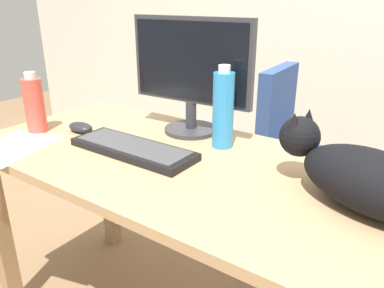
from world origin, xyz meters
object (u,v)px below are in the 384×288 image
(keyboard, at_px, (133,149))
(monitor, at_px, (191,72))
(computer_mouse, at_px, (81,127))
(office_chair, at_px, (299,184))
(cat, at_px, (363,176))
(spray_bottle, at_px, (223,110))
(water_bottle, at_px, (34,105))

(keyboard, bearing_deg, monitor, 82.86)
(monitor, xyz_separation_m, computer_mouse, (-0.34, -0.24, -0.21))
(office_chair, xyz_separation_m, cat, (0.37, -0.68, 0.42))
(spray_bottle, bearing_deg, cat, -17.33)
(keyboard, relative_size, spray_bottle, 1.60)
(keyboard, distance_m, spray_bottle, 0.32)
(monitor, height_order, keyboard, monitor)
(cat, distance_m, water_bottle, 1.13)
(office_chair, height_order, cat, cat)
(office_chair, height_order, spray_bottle, spray_bottle)
(monitor, height_order, water_bottle, monitor)
(cat, bearing_deg, computer_mouse, -178.10)
(keyboard, bearing_deg, office_chair, 66.93)
(computer_mouse, height_order, water_bottle, water_bottle)
(keyboard, distance_m, water_bottle, 0.45)
(monitor, distance_m, spray_bottle, 0.21)
(office_chair, bearing_deg, cat, -61.74)
(keyboard, height_order, spray_bottle, spray_bottle)
(keyboard, bearing_deg, cat, 5.64)
(spray_bottle, bearing_deg, computer_mouse, -160.52)
(keyboard, xyz_separation_m, computer_mouse, (-0.30, 0.03, 0.00))
(keyboard, height_order, computer_mouse, computer_mouse)
(cat, xyz_separation_m, spray_bottle, (-0.47, 0.15, 0.05))
(monitor, distance_m, computer_mouse, 0.46)
(water_bottle, bearing_deg, spray_bottle, 22.66)
(monitor, height_order, computer_mouse, monitor)
(office_chair, distance_m, keyboard, 0.89)
(monitor, xyz_separation_m, water_bottle, (-0.47, -0.33, -0.12))
(office_chair, distance_m, computer_mouse, 1.01)
(keyboard, xyz_separation_m, water_bottle, (-0.44, -0.05, 0.09))
(office_chair, relative_size, keyboard, 2.14)
(office_chair, distance_m, spray_bottle, 0.72)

